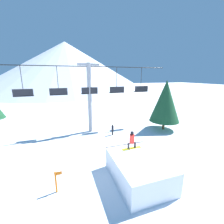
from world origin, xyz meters
name	(u,v)px	position (x,y,z in m)	size (l,w,h in m)	color
ground_plane	(122,173)	(0.00, 0.00, 0.00)	(220.00, 220.00, 0.00)	white
mountain_ridge	(66,66)	(0.00, 66.88, 10.63)	(73.40, 73.40, 21.26)	silver
snow_ramp	(138,169)	(0.76, -0.92, 0.76)	(3.07, 4.21, 1.51)	white
snowboarder	(132,140)	(0.92, 0.43, 2.15)	(1.44, 0.34, 1.29)	yellow
chairlift	(90,93)	(-0.40, 8.60, 4.56)	(19.33, 0.46, 7.88)	#9E9EA3
pine_tree_near	(165,101)	(8.30, 6.38, 3.56)	(3.56, 3.56, 6.04)	#4C3823
trail_marker	(56,181)	(-4.16, -0.32, 0.70)	(0.41, 0.10, 1.30)	orange
distant_skier	(113,129)	(1.68, 6.66, 0.67)	(0.24, 0.24, 1.23)	black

